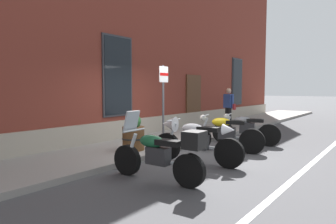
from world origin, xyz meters
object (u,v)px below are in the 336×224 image
(motorcycle_white_sport, at_px, (193,139))
(motorcycle_grey_naked, at_px, (245,129))
(barrel_planter, at_px, (133,134))
(parking_sign, at_px, (163,93))
(motorcycle_yellow_naked, at_px, (224,134))
(pedestrian_blue_top, at_px, (229,105))
(motorcycle_green_touring, at_px, (161,153))

(motorcycle_white_sport, bearing_deg, motorcycle_grey_naked, 0.41)
(motorcycle_grey_naked, height_order, barrel_planter, barrel_planter)
(barrel_planter, bearing_deg, parking_sign, -9.57)
(motorcycle_white_sport, xyz_separation_m, motorcycle_grey_naked, (2.95, 0.02, -0.10))
(motorcycle_white_sport, relative_size, parking_sign, 0.98)
(motorcycle_yellow_naked, bearing_deg, pedestrian_blue_top, 24.83)
(motorcycle_green_touring, xyz_separation_m, motorcycle_yellow_naked, (3.09, 0.31, -0.04))
(motorcycle_green_touring, bearing_deg, motorcycle_grey_naked, 3.83)
(motorcycle_white_sport, bearing_deg, motorcycle_yellow_naked, 1.12)
(motorcycle_yellow_naked, distance_m, parking_sign, 2.00)
(motorcycle_grey_naked, height_order, pedestrian_blue_top, pedestrian_blue_top)
(motorcycle_white_sport, xyz_separation_m, barrel_planter, (-0.17, 1.72, -0.04))
(motorcycle_yellow_naked, relative_size, barrel_planter, 2.16)
(pedestrian_blue_top, height_order, barrel_planter, pedestrian_blue_top)
(motorcycle_yellow_naked, relative_size, parking_sign, 0.92)
(motorcycle_white_sport, distance_m, pedestrian_blue_top, 6.00)
(motorcycle_yellow_naked, height_order, pedestrian_blue_top, pedestrian_blue_top)
(motorcycle_grey_naked, xyz_separation_m, parking_sign, (-2.10, 1.52, 1.10))
(motorcycle_white_sport, bearing_deg, parking_sign, 60.95)
(parking_sign, bearing_deg, pedestrian_blue_top, 4.42)
(motorcycle_grey_naked, bearing_deg, motorcycle_green_touring, -176.17)
(motorcycle_green_touring, distance_m, motorcycle_grey_naked, 4.46)
(pedestrian_blue_top, bearing_deg, parking_sign, -175.58)
(motorcycle_green_touring, height_order, motorcycle_yellow_naked, motorcycle_green_touring)
(motorcycle_green_touring, relative_size, parking_sign, 0.90)
(motorcycle_white_sport, relative_size, pedestrian_blue_top, 1.36)
(motorcycle_green_touring, height_order, barrel_planter, motorcycle_green_touring)
(pedestrian_blue_top, relative_size, parking_sign, 0.72)
(motorcycle_yellow_naked, bearing_deg, motorcycle_green_touring, -174.30)
(motorcycle_yellow_naked, xyz_separation_m, pedestrian_blue_top, (4.07, 1.89, 0.53))
(motorcycle_green_touring, xyz_separation_m, motorcycle_white_sport, (1.50, 0.28, 0.04))
(motorcycle_white_sport, xyz_separation_m, parking_sign, (0.86, 1.54, 1.01))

